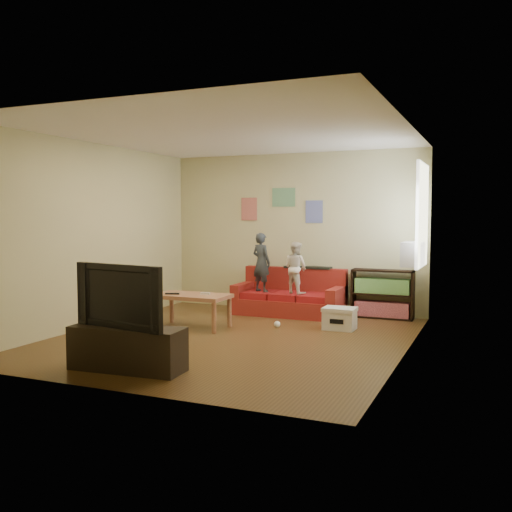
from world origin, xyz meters
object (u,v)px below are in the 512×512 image
at_px(child_b, 296,268).
at_px(coffee_table, 192,299).
at_px(bookshelf, 383,296).
at_px(sofa, 290,298).
at_px(file_box, 340,318).
at_px(child_a, 261,262).
at_px(television, 126,295).
at_px(tv_stand, 127,349).

height_order(child_b, coffee_table, child_b).
relative_size(child_b, coffee_table, 0.77).
relative_size(child_b, bookshelf, 0.87).
xyz_separation_m(sofa, file_box, (1.08, -0.92, -0.10)).
xyz_separation_m(child_a, bookshelf, (1.93, 0.40, -0.52)).
bearing_deg(child_a, coffee_table, 91.74).
distance_m(file_box, television, 3.41).
distance_m(sofa, tv_stand, 3.94).
bearing_deg(child_a, file_box, 173.61).
xyz_separation_m(child_a, tv_stand, (0.02, -3.75, -0.63)).
bearing_deg(coffee_table, tv_stand, -77.37).
bearing_deg(television, child_a, 99.34).
bearing_deg(coffee_table, file_box, 19.44).
bearing_deg(sofa, file_box, -40.43).
height_order(child_a, bookshelf, child_a).
relative_size(sofa, bookshelf, 1.83).
bearing_deg(sofa, bookshelf, 9.19).
bearing_deg(child_b, coffee_table, 77.90).
xyz_separation_m(child_a, file_box, (1.54, -0.76, -0.70)).
bearing_deg(child_b, file_box, 165.09).
relative_size(bookshelf, tv_stand, 0.78).
bearing_deg(television, coffee_table, 111.64).
height_order(child_b, file_box, child_b).
bearing_deg(tv_stand, child_b, 77.34).
bearing_deg(coffee_table, sofa, 60.16).
relative_size(child_b, file_box, 1.82).
distance_m(coffee_table, file_box, 2.16).
distance_m(child_a, tv_stand, 3.81).
bearing_deg(file_box, bookshelf, 71.34).
distance_m(child_a, coffee_table, 1.62).
bearing_deg(tv_stand, file_box, 59.24).
relative_size(coffee_table, television, 0.94).
relative_size(coffee_table, file_box, 2.36).
distance_m(child_a, file_box, 1.85).
xyz_separation_m(sofa, tv_stand, (-0.43, -3.91, -0.03)).
distance_m(bookshelf, file_box, 1.24).
height_order(child_b, bookshelf, child_b).
bearing_deg(child_b, television, 105.51).
relative_size(child_a, file_box, 2.11).
relative_size(child_a, coffee_table, 0.89).
distance_m(sofa, child_b, 0.58).
distance_m(child_b, tv_stand, 3.84).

